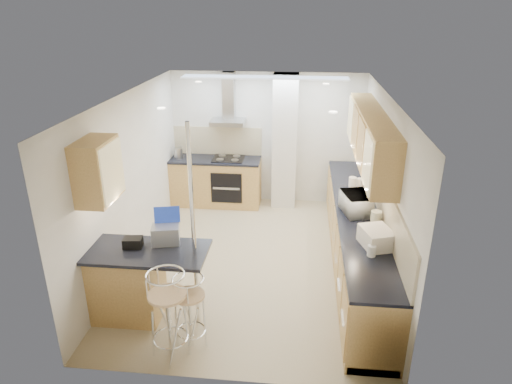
# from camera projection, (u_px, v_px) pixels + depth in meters

# --- Properties ---
(ground) EXTENTS (4.80, 4.80, 0.00)m
(ground) POSITION_uv_depth(u_px,v_px,m) (253.00, 261.00, 6.95)
(ground) COLOR tan
(ground) RESTS_ON ground
(room_shell) EXTENTS (3.64, 4.84, 2.51)m
(room_shell) POSITION_uv_depth(u_px,v_px,m) (278.00, 158.00, 6.68)
(room_shell) COLOR white
(room_shell) RESTS_ON ground
(right_counter) EXTENTS (0.63, 4.40, 0.92)m
(right_counter) POSITION_uv_depth(u_px,v_px,m) (356.00, 239.00, 6.63)
(right_counter) COLOR #A77F43
(right_counter) RESTS_ON ground
(back_counter) EXTENTS (1.70, 0.63, 0.92)m
(back_counter) POSITION_uv_depth(u_px,v_px,m) (216.00, 181.00, 8.79)
(back_counter) COLOR #A77F43
(back_counter) RESTS_ON ground
(peninsula) EXTENTS (1.47, 0.72, 0.94)m
(peninsula) POSITION_uv_depth(u_px,v_px,m) (149.00, 284.00, 5.54)
(peninsula) COLOR #A77F43
(peninsula) RESTS_ON ground
(microwave) EXTENTS (0.46, 0.58, 0.29)m
(microwave) POSITION_uv_depth(u_px,v_px,m) (356.00, 204.00, 6.32)
(microwave) COLOR white
(microwave) RESTS_ON right_counter
(laptop) EXTENTS (0.37, 0.31, 0.22)m
(laptop) POSITION_uv_depth(u_px,v_px,m) (166.00, 234.00, 5.50)
(laptop) COLOR #A0A3A8
(laptop) RESTS_ON peninsula
(bag) EXTENTS (0.24, 0.18, 0.12)m
(bag) POSITION_uv_depth(u_px,v_px,m) (133.00, 242.00, 5.42)
(bag) COLOR black
(bag) RESTS_ON peninsula
(bar_stool_near) EXTENTS (0.52, 0.52, 1.07)m
(bar_stool_near) POSITION_uv_depth(u_px,v_px,m) (169.00, 316.00, 4.88)
(bar_stool_near) COLOR tan
(bar_stool_near) RESTS_ON ground
(bar_stool_end) EXTENTS (0.49, 0.49, 0.91)m
(bar_stool_end) POSITION_uv_depth(u_px,v_px,m) (190.00, 313.00, 5.06)
(bar_stool_end) COLOR tan
(bar_stool_end) RESTS_ON ground
(jar_a) EXTENTS (0.14, 0.14, 0.20)m
(jar_a) POSITION_uv_depth(u_px,v_px,m) (352.00, 183.00, 7.15)
(jar_a) COLOR white
(jar_a) RESTS_ON right_counter
(jar_b) EXTENTS (0.12, 0.12, 0.15)m
(jar_b) POSITION_uv_depth(u_px,v_px,m) (360.00, 183.00, 7.23)
(jar_b) COLOR white
(jar_b) RESTS_ON right_counter
(jar_c) EXTENTS (0.15, 0.15, 0.20)m
(jar_c) POSITION_uv_depth(u_px,v_px,m) (376.00, 218.00, 5.99)
(jar_c) COLOR #B6B492
(jar_c) RESTS_ON right_counter
(jar_d) EXTENTS (0.13, 0.13, 0.13)m
(jar_d) POSITION_uv_depth(u_px,v_px,m) (372.00, 251.00, 5.26)
(jar_d) COLOR white
(jar_d) RESTS_ON right_counter
(bread_bin) EXTENTS (0.44, 0.50, 0.22)m
(bread_bin) POSITION_uv_depth(u_px,v_px,m) (376.00, 238.00, 5.47)
(bread_bin) COLOR white
(bread_bin) RESTS_ON right_counter
(kettle) EXTENTS (0.16, 0.16, 0.20)m
(kettle) POSITION_uv_depth(u_px,v_px,m) (178.00, 153.00, 8.61)
(kettle) COLOR #A5A8AA
(kettle) RESTS_ON back_counter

